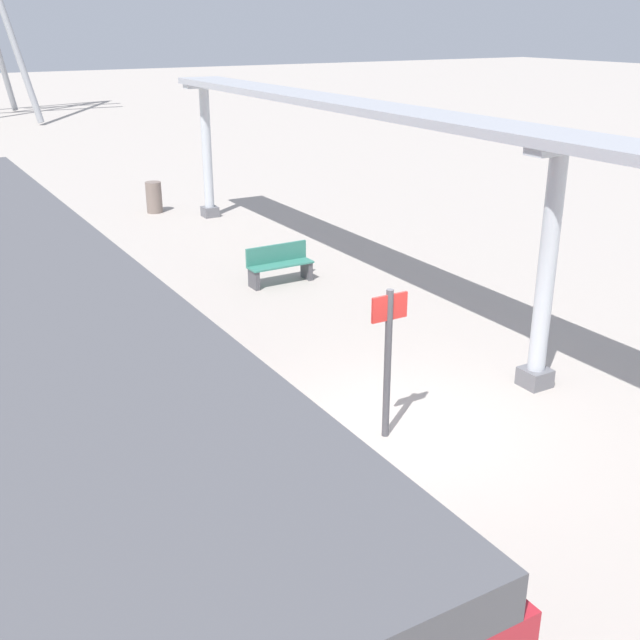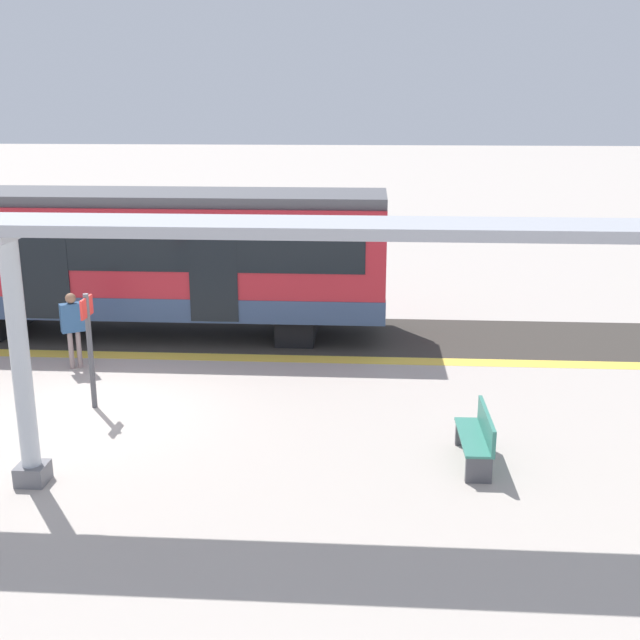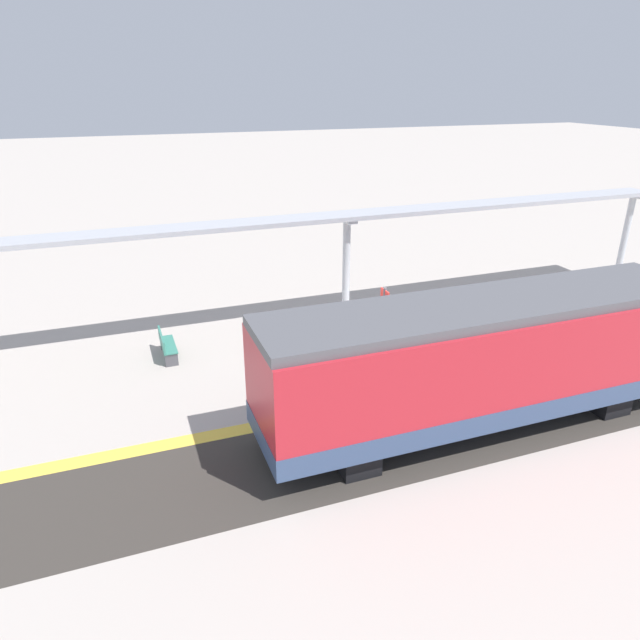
# 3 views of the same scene
# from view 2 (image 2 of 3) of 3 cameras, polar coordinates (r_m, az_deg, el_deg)

# --- Properties ---
(ground_plane) EXTENTS (176.00, 176.00, 0.00)m
(ground_plane) POSITION_cam_2_polar(r_m,az_deg,el_deg) (15.32, -15.83, -6.23)
(ground_plane) COLOR #B1A69D
(tactile_edge_strip) EXTENTS (0.49, 33.98, 0.01)m
(tactile_edge_strip) POSITION_cam_2_polar(r_m,az_deg,el_deg) (18.12, -12.61, -2.55)
(tactile_edge_strip) COLOR yellow
(tactile_edge_strip) RESTS_ON ground
(trackbed) EXTENTS (3.20, 45.98, 0.01)m
(trackbed) POSITION_cam_2_polar(r_m,az_deg,el_deg) (19.82, -11.15, -0.88)
(trackbed) COLOR #38332D
(trackbed) RESTS_ON ground
(train_near_carriage) EXTENTS (2.65, 11.68, 3.48)m
(train_near_carriage) POSITION_cam_2_polar(r_m,az_deg,el_deg) (19.50, -12.66, 4.28)
(train_near_carriage) COLOR red
(train_near_carriage) RESTS_ON ground
(canopy_pillar_second) EXTENTS (1.10, 0.44, 3.85)m
(canopy_pillar_second) POSITION_cam_2_polar(r_m,az_deg,el_deg) (12.11, -20.99, -2.77)
(canopy_pillar_second) COLOR slate
(canopy_pillar_second) RESTS_ON ground
(canopy_beam) EXTENTS (1.20, 27.65, 0.16)m
(canopy_beam) POSITION_cam_2_polar(r_m,az_deg,el_deg) (11.68, -21.98, 6.49)
(canopy_beam) COLOR #A8AAB2
(canopy_beam) RESTS_ON canopy_pillar_nearest
(bench_near_end) EXTENTS (1.50, 0.45, 0.86)m
(bench_near_end) POSITION_cam_2_polar(r_m,az_deg,el_deg) (12.74, 11.45, -8.36)
(bench_near_end) COLOR #377E6D
(bench_near_end) RESTS_ON ground
(platform_info_sign) EXTENTS (0.56, 0.10, 2.20)m
(platform_info_sign) POSITION_cam_2_polar(r_m,az_deg,el_deg) (14.98, -16.46, -1.40)
(platform_info_sign) COLOR #4C4C51
(platform_info_sign) RESTS_ON ground
(passenger_waiting_near_edge) EXTENTS (0.44, 0.52, 1.66)m
(passenger_waiting_near_edge) POSITION_cam_2_polar(r_m,az_deg,el_deg) (17.41, -17.58, -0.11)
(passenger_waiting_near_edge) COLOR gray
(passenger_waiting_near_edge) RESTS_ON ground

